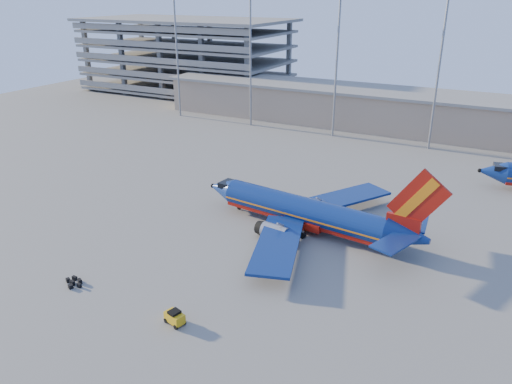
# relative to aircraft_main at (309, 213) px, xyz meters

# --- Properties ---
(ground) EXTENTS (220.00, 220.00, 0.00)m
(ground) POSITION_rel_aircraft_main_xyz_m (-7.55, -1.34, -2.42)
(ground) COLOR slate
(ground) RESTS_ON ground
(terminal_building) EXTENTS (122.00, 16.00, 8.50)m
(terminal_building) POSITION_rel_aircraft_main_xyz_m (2.45, 56.66, 1.89)
(terminal_building) COLOR gray
(terminal_building) RESTS_ON ground
(parking_garage) EXTENTS (62.00, 32.00, 21.40)m
(parking_garage) POSITION_rel_aircraft_main_xyz_m (-69.55, 72.71, 9.31)
(parking_garage) COLOR slate
(parking_garage) RESTS_ON ground
(light_mast_row) EXTENTS (101.60, 1.60, 28.65)m
(light_mast_row) POSITION_rel_aircraft_main_xyz_m (-2.55, 44.66, 15.13)
(light_mast_row) COLOR gray
(light_mast_row) RESTS_ON ground
(aircraft_main) EXTENTS (33.41, 31.96, 11.34)m
(aircraft_main) POSITION_rel_aircraft_main_xyz_m (0.00, 0.00, 0.00)
(aircraft_main) COLOR navy
(aircraft_main) RESTS_ON ground
(baggage_tug) EXTENTS (2.20, 1.66, 1.40)m
(baggage_tug) POSITION_rel_aircraft_main_xyz_m (-3.58, -24.34, -1.69)
(baggage_tug) COLOR gold
(baggage_tug) RESTS_ON ground
(luggage_pile) EXTENTS (2.41, 1.88, 0.53)m
(luggage_pile) POSITION_rel_aircraft_main_xyz_m (-17.17, -23.85, -2.18)
(luggage_pile) COLOR black
(luggage_pile) RESTS_ON ground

